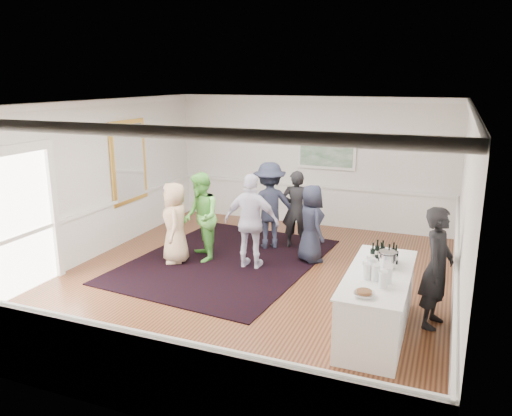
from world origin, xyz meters
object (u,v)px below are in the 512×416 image
at_px(guest_green, 201,217).
at_px(guest_lilac, 252,222).
at_px(serving_table, 377,302).
at_px(guest_navy, 311,224).
at_px(guest_tan, 175,223).
at_px(guest_dark_b, 296,210).
at_px(bartender, 437,268).
at_px(nut_bowl, 364,293).
at_px(guest_dark_a, 269,206).
at_px(ice_bucket, 387,260).

distance_m(guest_green, guest_lilac, 1.12).
bearing_deg(serving_table, guest_navy, 124.02).
bearing_deg(guest_green, guest_tan, -90.17).
relative_size(serving_table, guest_dark_b, 1.34).
xyz_separation_m(guest_lilac, guest_navy, (0.97, 0.77, -0.14)).
bearing_deg(bartender, nut_bowl, 162.13).
xyz_separation_m(bartender, guest_lilac, (-3.42, 1.18, 0.02)).
height_order(guest_tan, guest_dark_a, guest_dark_a).
distance_m(guest_tan, ice_bucket, 4.44).
xyz_separation_m(bartender, guest_tan, (-4.95, 0.90, -0.09)).
height_order(bartender, guest_dark_b, bartender).
relative_size(serving_table, guest_green, 1.28).
bearing_deg(guest_navy, nut_bowl, 166.45).
distance_m(bartender, guest_dark_b, 3.97).
bearing_deg(bartender, guest_green, 87.04).
xyz_separation_m(guest_lilac, guest_dark_b, (0.45, 1.46, -0.07)).
xyz_separation_m(bartender, nut_bowl, (-0.82, -1.43, 0.06)).
xyz_separation_m(serving_table, guest_dark_b, (-2.22, 3.18, 0.39)).
distance_m(guest_dark_a, ice_bucket, 3.94).
bearing_deg(ice_bucket, guest_tan, 164.23).
height_order(serving_table, bartender, bartender).
bearing_deg(ice_bucket, serving_table, -107.91).
relative_size(bartender, guest_dark_a, 0.97).
xyz_separation_m(guest_green, nut_bowl, (3.71, -2.64, 0.07)).
height_order(ice_bucket, nut_bowl, ice_bucket).
bearing_deg(ice_bucket, bartender, 24.43).
bearing_deg(guest_dark_a, bartender, 114.53).
bearing_deg(guest_lilac, guest_green, -4.86).
relative_size(guest_green, ice_bucket, 6.93).
distance_m(guest_tan, guest_green, 0.53).
bearing_deg(guest_navy, guest_green, 70.34).
bearing_deg(serving_table, guest_green, 155.05).
distance_m(guest_green, guest_dark_b, 2.11).
bearing_deg(guest_lilac, bartender, 157.70).
height_order(bartender, nut_bowl, bartender).
bearing_deg(guest_tan, bartender, 49.29).
distance_m(serving_table, guest_navy, 3.03).
bearing_deg(guest_lilac, ice_bucket, 148.22).
xyz_separation_m(serving_table, guest_dark_a, (-2.75, 2.98, 0.48)).
relative_size(serving_table, nut_bowl, 8.35).
bearing_deg(serving_table, bartender, 35.96).
height_order(serving_table, guest_lilac, guest_lilac).
bearing_deg(serving_table, ice_bucket, 72.09).
bearing_deg(guest_tan, guest_green, 96.25).
bearing_deg(guest_navy, guest_dark_b, -1.52).
xyz_separation_m(serving_table, guest_green, (-3.78, 1.76, 0.43)).
bearing_deg(bartender, serving_table, 137.91).
height_order(serving_table, nut_bowl, nut_bowl).
bearing_deg(serving_table, guest_dark_b, 124.84).
relative_size(guest_navy, nut_bowl, 5.73).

